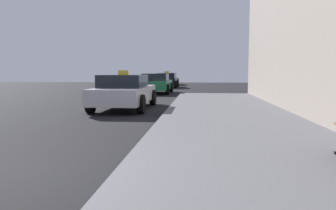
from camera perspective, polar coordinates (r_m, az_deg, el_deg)
sidewalk at (r=3.79m, az=20.20°, el=-14.80°), size 4.00×32.00×0.15m
car_silver at (r=12.50m, az=-7.43°, el=2.29°), size 1.93×4.43×1.43m
car_green at (r=21.46m, az=-2.08°, el=3.73°), size 1.96×4.33×1.27m
car_black at (r=29.44m, az=-0.20°, el=4.27°), size 1.93×4.33×1.43m
car_yellow at (r=35.99m, az=0.09°, el=4.53°), size 2.02×4.59×1.27m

